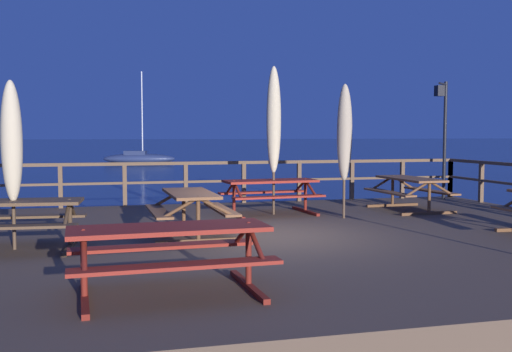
% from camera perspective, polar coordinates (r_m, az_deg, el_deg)
% --- Properties ---
extents(ground_plane, '(600.00, 600.00, 0.00)m').
position_cam_1_polar(ground_plane, '(10.65, 1.05, -9.61)').
color(ground_plane, navy).
extents(wooden_deck, '(13.90, 10.30, 0.73)m').
position_cam_1_polar(wooden_deck, '(10.57, 1.05, -7.69)').
color(wooden_deck, brown).
rests_on(wooden_deck, ground).
extents(railing_waterside_far, '(13.70, 0.10, 1.09)m').
position_cam_1_polar(railing_waterside_far, '(15.27, -3.94, 0.08)').
color(railing_waterside_far, brown).
rests_on(railing_waterside_far, wooden_deck).
extents(picnic_table_back_right, '(1.45, 1.91, 0.78)m').
position_cam_1_polar(picnic_table_back_right, '(10.56, -6.30, -2.66)').
color(picnic_table_back_right, brown).
rests_on(picnic_table_back_right, wooden_deck).
extents(picnic_table_mid_right, '(2.16, 1.55, 0.78)m').
position_cam_1_polar(picnic_table_mid_right, '(13.26, 1.39, -1.25)').
color(picnic_table_mid_right, maroon).
rests_on(picnic_table_mid_right, wooden_deck).
extents(picnic_table_front_right, '(2.15, 1.56, 0.78)m').
position_cam_1_polar(picnic_table_front_right, '(9.88, -22.24, -3.36)').
color(picnic_table_front_right, brown).
rests_on(picnic_table_front_right, wooden_deck).
extents(picnic_table_mid_centre, '(1.48, 2.01, 0.78)m').
position_cam_1_polar(picnic_table_mid_centre, '(14.38, 14.53, -0.98)').
color(picnic_table_mid_centre, brown).
rests_on(picnic_table_mid_centre, wooden_deck).
extents(picnic_table_back_left, '(2.24, 1.49, 0.78)m').
position_cam_1_polar(picnic_table_back_left, '(6.69, -8.30, -6.49)').
color(picnic_table_back_left, maroon).
rests_on(picnic_table_back_left, wooden_deck).
extents(patio_umbrella_tall_mid_left, '(0.32, 0.32, 3.27)m').
position_cam_1_polar(patio_umbrella_tall_mid_left, '(13.16, 1.71, 5.33)').
color(patio_umbrella_tall_mid_left, '#4C3828').
rests_on(patio_umbrella_tall_mid_left, wooden_deck).
extents(patio_umbrella_short_front, '(0.32, 0.32, 2.61)m').
position_cam_1_polar(patio_umbrella_short_front, '(9.85, -22.35, 3.01)').
color(patio_umbrella_short_front, '#4C3828').
rests_on(patio_umbrella_short_front, wooden_deck).
extents(patio_umbrella_short_mid, '(0.32, 0.32, 2.84)m').
position_cam_1_polar(patio_umbrella_short_mid, '(12.68, 8.48, 4.08)').
color(patio_umbrella_short_mid, '#4C3828').
rests_on(patio_umbrella_short_mid, wooden_deck).
extents(lamp_post_hooked, '(0.56, 0.51, 3.20)m').
position_cam_1_polar(lamp_post_hooked, '(16.82, 17.46, 4.97)').
color(lamp_post_hooked, black).
rests_on(lamp_post_hooked, wooden_deck).
extents(sailboat_distant, '(6.23, 3.06, 7.72)m').
position_cam_1_polar(sailboat_distant, '(50.94, -11.15, 1.70)').
color(sailboat_distant, navy).
rests_on(sailboat_distant, ground).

